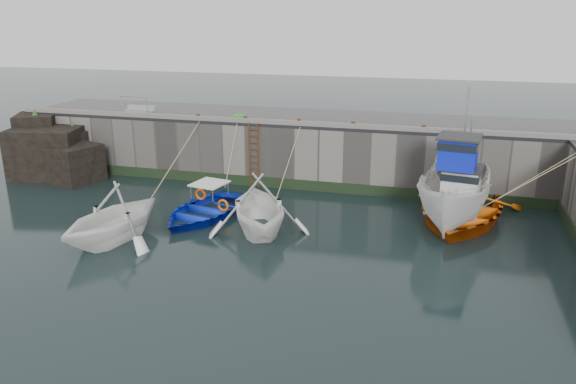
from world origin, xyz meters
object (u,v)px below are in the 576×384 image
(boat_far_white, at_px, (456,194))
(boat_far_orange, at_px, (460,207))
(boat_near_blacktrim, at_px, (259,231))
(bollard_e, at_px, (424,128))
(ladder, at_px, (254,155))
(bollard_b, at_px, (246,119))
(bollard_d, at_px, (353,125))
(bollard_a, at_px, (198,117))
(bollard_c, at_px, (299,122))
(boat_near_blue, at_px, (204,216))
(boat_near_white, at_px, (115,240))
(fish_crate, at_px, (240,118))

(boat_far_white, bearing_deg, boat_far_orange, 68.78)
(boat_near_blacktrim, xyz_separation_m, bollard_e, (5.97, 5.93, 3.30))
(ladder, xyz_separation_m, boat_near_blacktrim, (2.03, -5.59, -1.59))
(bollard_b, bearing_deg, bollard_d, 0.00)
(ladder, relative_size, bollard_d, 11.43)
(boat_far_orange, xyz_separation_m, bollard_a, (-12.78, 2.36, 2.83))
(bollard_c, distance_m, bollard_d, 2.60)
(ladder, relative_size, boat_far_white, 0.42)
(boat_near_blacktrim, relative_size, boat_far_white, 0.66)
(boat_near_blacktrim, bearing_deg, bollard_a, 107.32)
(bollard_c, bearing_deg, boat_near_blacktrim, -91.60)
(boat_near_blue, bearing_deg, bollard_e, 40.85)
(boat_near_white, relative_size, bollard_c, 17.18)
(bollard_a, xyz_separation_m, bollard_e, (11.00, 0.00, 0.00))
(boat_near_blue, relative_size, bollard_d, 17.86)
(boat_far_white, bearing_deg, boat_near_blacktrim, -149.44)
(boat_near_blue, xyz_separation_m, boat_far_white, (10.27, 2.13, 1.17))
(boat_far_white, bearing_deg, boat_near_white, -148.45)
(bollard_b, relative_size, bollard_d, 1.00)
(boat_far_orange, relative_size, bollard_e, 27.64)
(bollard_c, bearing_deg, bollard_e, 0.00)
(boat_near_white, relative_size, boat_near_blue, 0.96)
(ladder, height_order, bollard_e, bollard_e)
(fish_crate, relative_size, bollard_a, 1.95)
(boat_near_blue, distance_m, bollard_a, 6.35)
(bollard_c, bearing_deg, boat_far_white, -20.87)
(boat_near_blacktrim, xyz_separation_m, bollard_d, (2.77, 5.93, 3.30))
(boat_far_white, height_order, bollard_b, boat_far_white)
(boat_near_blue, distance_m, fish_crate, 6.14)
(boat_near_blacktrim, distance_m, boat_far_orange, 8.54)
(bollard_a, height_order, bollard_b, same)
(boat_near_white, xyz_separation_m, fish_crate, (2.10, 8.52, 3.31))
(boat_near_blacktrim, distance_m, bollard_e, 9.03)
(fish_crate, height_order, bollard_a, fish_crate)
(boat_far_white, xyz_separation_m, bollard_c, (-7.34, 2.80, 2.13))
(boat_near_white, xyz_separation_m, bollard_d, (7.80, 8.28, 3.30))
(ladder, distance_m, bollard_d, 5.11)
(boat_near_blacktrim, height_order, bollard_d, bollard_d)
(boat_far_orange, distance_m, bollard_b, 10.92)
(boat_far_white, height_order, fish_crate, boat_far_white)
(ladder, bearing_deg, boat_far_orange, -11.68)
(boat_far_orange, relative_size, fish_crate, 14.15)
(bollard_d, bearing_deg, bollard_b, 180.00)
(bollard_b, distance_m, bollard_e, 8.50)
(boat_near_white, relative_size, bollard_d, 17.18)
(bollard_e, bearing_deg, boat_far_white, -61.20)
(boat_near_blacktrim, bearing_deg, bollard_d, 41.97)
(bollard_c, bearing_deg, ladder, -171.33)
(boat_near_white, height_order, bollard_d, bollard_d)
(boat_far_orange, bearing_deg, bollard_c, 171.69)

